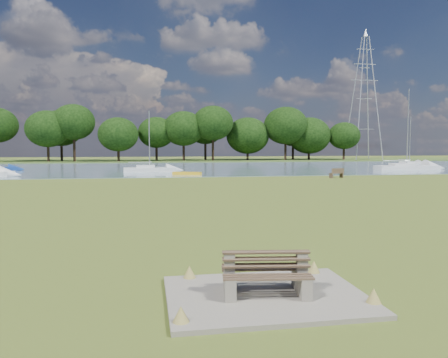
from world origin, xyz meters
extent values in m
plane|color=brown|center=(0.00, 0.00, 0.00)|extent=(220.00, 220.00, 0.00)
cube|color=gray|center=(0.00, 42.00, 0.00)|extent=(220.00, 40.00, 0.10)
cube|color=#4C6626|center=(0.00, 72.00, 0.00)|extent=(220.00, 20.00, 0.40)
cube|color=gray|center=(0.00, -14.00, 0.05)|extent=(4.20, 3.20, 0.10)
cube|color=gray|center=(-0.77, -13.90, 0.33)|extent=(0.37, 1.11, 0.45)
cube|color=gray|center=(-0.77, -13.90, 0.74)|extent=(0.25, 0.21, 0.57)
cube|color=gray|center=(0.77, -14.10, 0.33)|extent=(0.37, 1.11, 0.45)
cube|color=gray|center=(0.77, -14.10, 0.74)|extent=(0.25, 0.21, 0.57)
cube|color=brown|center=(-0.05, -14.34, 0.57)|extent=(1.90, 0.66, 0.04)
cube|color=brown|center=(-0.01, -14.08, 0.88)|extent=(1.86, 0.38, 0.45)
cube|color=brown|center=(0.05, -13.66, 0.57)|extent=(1.90, 0.66, 0.04)
cube|color=brown|center=(0.01, -13.92, 0.88)|extent=(1.86, 0.38, 0.45)
cube|color=brown|center=(15.74, 18.49, 0.25)|extent=(0.23, 0.49, 0.49)
cube|color=brown|center=(17.07, 18.93, 0.25)|extent=(0.23, 0.49, 0.49)
cube|color=brown|center=(16.40, 18.71, 0.49)|extent=(1.68, 0.97, 0.05)
cube|color=brown|center=(16.47, 18.51, 0.75)|extent=(1.55, 0.56, 0.48)
cube|color=yellow|center=(1.82, 25.47, 0.21)|extent=(3.25, 1.92, 0.32)
cylinder|color=#A8ABB0|center=(43.89, 67.88, 13.94)|extent=(0.22, 0.22, 27.48)
cylinder|color=#A8ABB0|center=(48.13, 67.88, 13.94)|extent=(0.22, 0.22, 27.48)
cylinder|color=#A8ABB0|center=(43.89, 72.12, 13.94)|extent=(0.22, 0.22, 27.48)
cylinder|color=#A8ABB0|center=(48.13, 72.12, 13.94)|extent=(0.22, 0.22, 27.48)
cube|color=#A8ABB0|center=(46.01, 70.00, 18.06)|extent=(6.36, 0.14, 0.14)
cube|color=#A8ABB0|center=(46.01, 70.00, 21.63)|extent=(5.27, 0.14, 0.14)
cube|color=#A8ABB0|center=(46.01, 70.00, 24.93)|extent=(4.18, 0.14, 0.14)
cone|color=#A8ABB0|center=(46.01, 70.00, 28.58)|extent=(1.09, 1.09, 1.82)
cylinder|color=black|center=(-30.00, 68.00, 2.05)|extent=(0.52, 0.52, 3.70)
ellipsoid|color=black|center=(-30.00, 68.00, 6.58)|extent=(9.45, 9.45, 8.03)
cylinder|color=black|center=(-23.00, 68.00, 2.20)|extent=(0.52, 0.52, 4.01)
ellipsoid|color=black|center=(-23.00, 68.00, 7.10)|extent=(7.35, 7.35, 6.25)
cylinder|color=black|center=(-16.00, 68.00, 2.35)|extent=(0.52, 0.52, 4.31)
ellipsoid|color=black|center=(-16.00, 68.00, 7.62)|extent=(8.40, 8.40, 7.14)
cylinder|color=black|center=(-9.00, 68.00, 1.90)|extent=(0.52, 0.52, 3.40)
ellipsoid|color=black|center=(-9.00, 68.00, 6.06)|extent=(9.45, 9.45, 8.03)
cylinder|color=black|center=(-2.00, 68.00, 2.05)|extent=(0.52, 0.52, 3.70)
ellipsoid|color=black|center=(-2.00, 68.00, 6.58)|extent=(7.35, 7.35, 6.25)
cylinder|color=black|center=(5.00, 68.00, 2.20)|extent=(0.52, 0.52, 4.01)
ellipsoid|color=black|center=(5.00, 68.00, 7.10)|extent=(8.40, 8.40, 7.14)
cylinder|color=black|center=(12.00, 68.00, 2.35)|extent=(0.52, 0.52, 4.31)
ellipsoid|color=black|center=(12.00, 68.00, 7.62)|extent=(9.45, 9.45, 8.03)
cylinder|color=black|center=(19.00, 68.00, 1.90)|extent=(0.52, 0.52, 3.40)
ellipsoid|color=black|center=(19.00, 68.00, 6.06)|extent=(7.35, 7.35, 6.25)
cylinder|color=black|center=(26.00, 68.00, 2.05)|extent=(0.52, 0.52, 3.70)
ellipsoid|color=black|center=(26.00, 68.00, 6.58)|extent=(8.40, 8.40, 7.14)
cylinder|color=black|center=(33.00, 68.00, 2.20)|extent=(0.52, 0.52, 4.01)
ellipsoid|color=black|center=(33.00, 68.00, 7.10)|extent=(9.45, 9.45, 8.03)
cylinder|color=black|center=(40.00, 68.00, 2.35)|extent=(0.52, 0.52, 4.31)
ellipsoid|color=black|center=(40.00, 68.00, 7.62)|extent=(7.35, 7.35, 6.25)
cube|color=silver|center=(31.99, 30.87, 0.44)|extent=(8.47, 2.59, 0.78)
cube|color=silver|center=(31.32, 30.89, 0.92)|extent=(2.99, 1.93, 0.50)
cylinder|color=#A5A8AD|center=(31.99, 30.87, 5.72)|extent=(0.13, 0.13, 10.22)
cube|color=silver|center=(-2.24, 31.58, 0.43)|extent=(6.35, 2.07, 0.77)
cube|color=silver|center=(-2.74, 31.55, 0.90)|extent=(2.26, 1.49, 0.49)
cylinder|color=#A5A8AD|center=(-2.24, 31.58, 4.07)|extent=(0.13, 0.13, 6.93)
cube|color=silver|center=(38.01, 39.55, 0.40)|extent=(6.34, 3.46, 0.70)
cube|color=silver|center=(37.54, 39.40, 0.82)|extent=(2.44, 1.92, 0.45)
cylinder|color=#A5A8AD|center=(38.01, 39.55, 4.18)|extent=(0.12, 0.12, 7.26)
camera|label=1|loc=(-2.45, -22.83, 3.25)|focal=35.00mm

